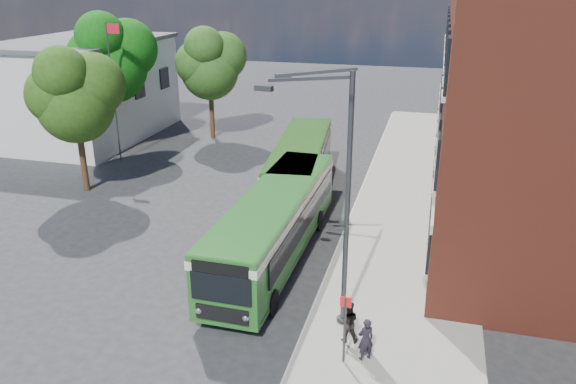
# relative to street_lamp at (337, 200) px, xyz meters

# --- Properties ---
(ground) EXTENTS (120.00, 120.00, 0.00)m
(ground) POSITION_rel_street_lamp_xyz_m (-4.84, 2.00, -4.79)
(ground) COLOR #2B2B2E
(ground) RESTS_ON ground
(pavement) EXTENTS (6.00, 48.00, 0.15)m
(pavement) POSITION_rel_street_lamp_xyz_m (2.16, 10.00, -4.72)
(pavement) COLOR gray
(pavement) RESTS_ON ground
(kerb_line) EXTENTS (0.12, 48.00, 0.01)m
(kerb_line) POSITION_rel_street_lamp_xyz_m (-0.89, 10.00, -4.79)
(kerb_line) COLOR beige
(kerb_line) RESTS_ON ground
(brick_office) EXTENTS (12.10, 26.00, 14.20)m
(brick_office) POSITION_rel_street_lamp_xyz_m (9.16, 14.00, 2.18)
(brick_office) COLOR maroon
(brick_office) RESTS_ON ground
(white_building) EXTENTS (9.40, 13.40, 7.30)m
(white_building) POSITION_rel_street_lamp_xyz_m (-22.84, 20.00, -1.13)
(white_building) COLOR silver
(white_building) RESTS_ON ground
(flagpole) EXTENTS (0.95, 0.10, 9.00)m
(flagpole) POSITION_rel_street_lamp_xyz_m (-17.29, 15.00, 0.15)
(flagpole) COLOR #393C3E
(flagpole) RESTS_ON ground
(street_lamp) EXTENTS (2.96, 2.38, 9.00)m
(street_lamp) POSITION_rel_street_lamp_xyz_m (0.00, 0.00, 0.00)
(street_lamp) COLOR #393C3E
(street_lamp) RESTS_ON ground
(bus_stop_sign) EXTENTS (0.35, 0.08, 2.52)m
(bus_stop_sign) POSITION_rel_street_lamp_xyz_m (0.76, -2.20, -3.28)
(bus_stop_sign) COLOR #393C3E
(bus_stop_sign) RESTS_ON ground
(bus_front) EXTENTS (2.78, 12.49, 3.02)m
(bus_front) POSITION_rel_street_lamp_xyz_m (-3.39, 4.31, -2.96)
(bus_front) COLOR #266523
(bus_front) RESTS_ON ground
(bus_rear) EXTENTS (3.83, 11.65, 3.02)m
(bus_rear) POSITION_rel_street_lamp_xyz_m (-4.24, 12.37, -2.96)
(bus_rear) COLOR #285619
(bus_rear) RESTS_ON ground
(pedestrian_a) EXTENTS (0.65, 0.60, 1.49)m
(pedestrian_a) POSITION_rel_street_lamp_xyz_m (1.40, -1.90, -3.90)
(pedestrian_a) COLOR black
(pedestrian_a) RESTS_ON pavement
(pedestrian_b) EXTENTS (0.81, 0.68, 1.49)m
(pedestrian_b) POSITION_rel_street_lamp_xyz_m (0.70, -1.08, -3.90)
(pedestrian_b) COLOR black
(pedestrian_b) RESTS_ON pavement
(tree_left) EXTENTS (4.92, 4.68, 8.31)m
(tree_left) POSITION_rel_street_lamp_xyz_m (-16.23, 9.45, 0.85)
(tree_left) COLOR #382214
(tree_left) RESTS_ON ground
(tree_mid) EXTENTS (5.66, 5.38, 9.55)m
(tree_mid) POSITION_rel_street_lamp_xyz_m (-18.87, 17.63, 1.69)
(tree_mid) COLOR #382214
(tree_mid) RESTS_ON ground
(tree_right) EXTENTS (4.95, 4.70, 8.35)m
(tree_right) POSITION_rel_street_lamp_xyz_m (-13.49, 22.03, 0.88)
(tree_right) COLOR #382214
(tree_right) RESTS_ON ground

